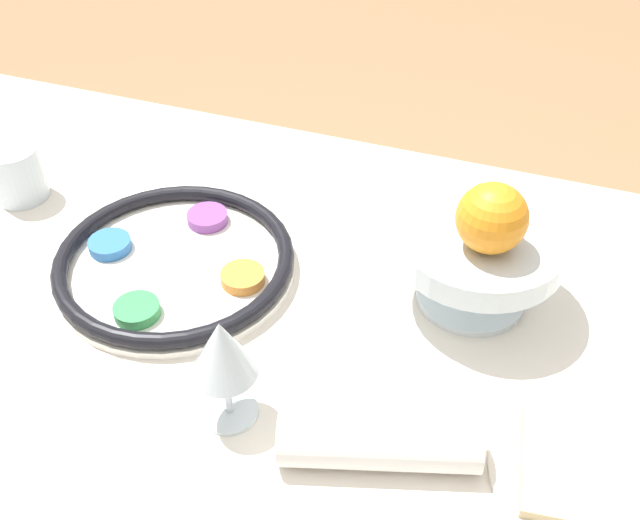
% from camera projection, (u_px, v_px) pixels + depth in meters
% --- Properties ---
extents(dining_table, '(1.42, 0.84, 0.73)m').
position_uv_depth(dining_table, '(277.00, 497.00, 1.11)').
color(dining_table, silver).
rests_on(dining_table, ground_plane).
extents(seder_plate, '(0.30, 0.30, 0.03)m').
position_uv_depth(seder_plate, '(175.00, 262.00, 0.93)').
color(seder_plate, white).
rests_on(seder_plate, dining_table).
extents(wine_glass, '(0.07, 0.07, 0.13)m').
position_uv_depth(wine_glass, '(222.00, 352.00, 0.72)').
color(wine_glass, silver).
rests_on(wine_glass, dining_table).
extents(fruit_stand, '(0.20, 0.20, 0.10)m').
position_uv_depth(fruit_stand, '(478.00, 251.00, 0.86)').
color(fruit_stand, silver).
rests_on(fruit_stand, dining_table).
extents(orange_fruit, '(0.08, 0.08, 0.08)m').
position_uv_depth(orange_fruit, '(492.00, 218.00, 0.80)').
color(orange_fruit, orange).
rests_on(orange_fruit, fruit_stand).
extents(bread_plate, '(0.18, 0.18, 0.02)m').
position_uv_depth(bread_plate, '(586.00, 473.00, 0.71)').
color(bread_plate, silver).
rests_on(bread_plate, dining_table).
extents(napkin_roll, '(0.20, 0.11, 0.05)m').
position_uv_depth(napkin_roll, '(379.00, 444.00, 0.72)').
color(napkin_roll, white).
rests_on(napkin_roll, dining_table).
extents(cup_near, '(0.07, 0.07, 0.08)m').
position_uv_depth(cup_near, '(17.00, 173.00, 1.04)').
color(cup_near, silver).
rests_on(cup_near, dining_table).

